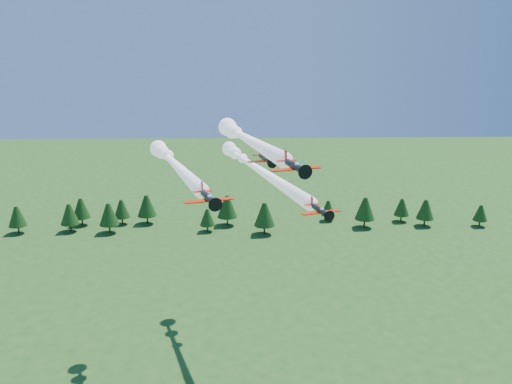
{
  "coord_description": "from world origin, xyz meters",
  "views": [
    {
      "loc": [
        -4.75,
        -88.66,
        68.89
      ],
      "look_at": [
        -2.32,
        0.0,
        44.32
      ],
      "focal_mm": 40.0,
      "sensor_mm": 36.0,
      "label": 1
    }
  ],
  "objects_px": {
    "plane_right": "(255,167)",
    "plane_slot": "(266,159)",
    "plane_left": "(174,163)",
    "plane_lead": "(246,138)"
  },
  "relations": [
    {
      "from": "plane_lead",
      "to": "plane_left",
      "type": "bearing_deg",
      "value": 137.27
    },
    {
      "from": "plane_lead",
      "to": "plane_slot",
      "type": "relative_size",
      "value": 5.78
    },
    {
      "from": "plane_right",
      "to": "plane_slot",
      "type": "relative_size",
      "value": 8.0
    },
    {
      "from": "plane_lead",
      "to": "plane_right",
      "type": "bearing_deg",
      "value": 66.72
    },
    {
      "from": "plane_lead",
      "to": "plane_right",
      "type": "height_order",
      "value": "plane_lead"
    },
    {
      "from": "plane_left",
      "to": "plane_slot",
      "type": "distance_m",
      "value": 23.85
    },
    {
      "from": "plane_slot",
      "to": "plane_right",
      "type": "bearing_deg",
      "value": 75.73
    },
    {
      "from": "plane_left",
      "to": "plane_right",
      "type": "bearing_deg",
      "value": 17.68
    },
    {
      "from": "plane_left",
      "to": "plane_right",
      "type": "height_order",
      "value": "plane_left"
    },
    {
      "from": "plane_lead",
      "to": "plane_slot",
      "type": "xyz_separation_m",
      "value": [
        3.32,
        -8.58,
        -2.08
      ]
    }
  ]
}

